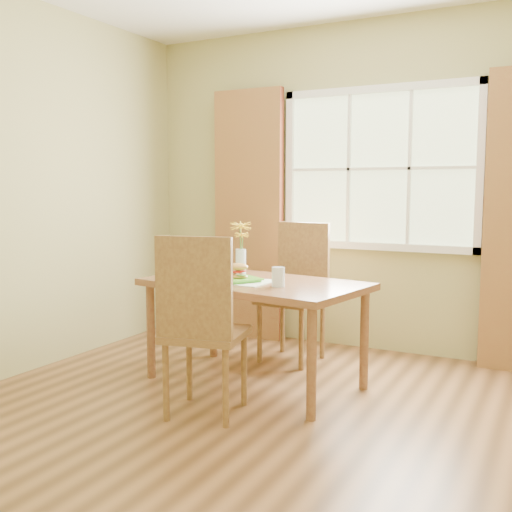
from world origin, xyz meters
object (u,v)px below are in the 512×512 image
at_px(dining_table, 254,292).
at_px(flower_vase, 241,243).
at_px(water_glass, 278,277).
at_px(chair_far, 297,285).
at_px(chair_near, 200,319).
at_px(croissant_sandwich, 238,271).

bearing_deg(dining_table, flower_vase, 146.24).
xyz_separation_m(water_glass, flower_vase, (-0.46, 0.34, 0.17)).
relative_size(water_glass, flower_vase, 0.32).
relative_size(dining_table, water_glass, 12.62).
bearing_deg(chair_far, chair_near, -85.18).
bearing_deg(chair_far, flower_vase, -108.79).
relative_size(chair_far, croissant_sandwich, 6.67).
relative_size(chair_near, water_glass, 8.62).
height_order(dining_table, chair_near, chair_near).
bearing_deg(croissant_sandwich, chair_far, 74.89).
relative_size(dining_table, flower_vase, 4.08).
bearing_deg(dining_table, chair_far, 98.24).
bearing_deg(chair_near, chair_far, 78.31).
distance_m(dining_table, croissant_sandwich, 0.19).
bearing_deg(dining_table, chair_near, -79.60).
xyz_separation_m(dining_table, croissant_sandwich, (-0.08, -0.09, 0.15)).
bearing_deg(chair_near, croissant_sandwich, 86.67).
bearing_deg(flower_vase, water_glass, -36.18).
xyz_separation_m(chair_near, croissant_sandwich, (-0.10, 0.62, 0.20)).
xyz_separation_m(chair_near, chair_far, (-0.01, 1.42, -0.00)).
height_order(dining_table, croissant_sandwich, croissant_sandwich).
bearing_deg(water_glass, dining_table, 150.38).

